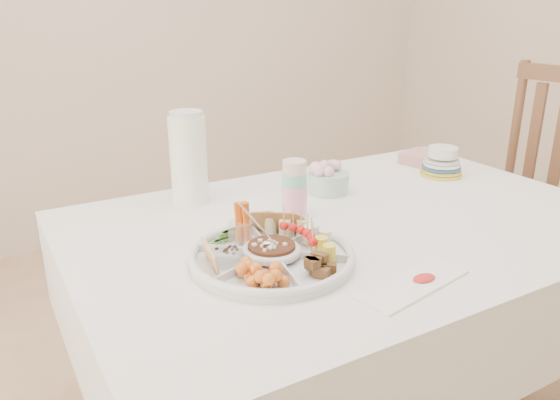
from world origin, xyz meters
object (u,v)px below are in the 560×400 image
plate_stack (442,163)px  party_tray (272,253)px  dining_table (347,336)px  chair (528,210)px  thermos (188,157)px

plate_stack → party_tray: bearing=-160.5°
dining_table → party_tray: (-0.32, -0.12, 0.40)m
chair → plate_stack: 0.53m
chair → thermos: chair is taller
chair → thermos: bearing=160.0°
dining_table → party_tray: 0.53m
thermos → plate_stack: bearing=-11.9°
dining_table → plate_stack: size_ratio=10.59×
thermos → plate_stack: size_ratio=1.97×
dining_table → thermos: bearing=132.8°
party_tray → thermos: thermos is taller
thermos → dining_table: bearing=-47.2°
chair → plate_stack: size_ratio=7.71×
party_tray → thermos: 0.49m
party_tray → thermos: bearing=91.6°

